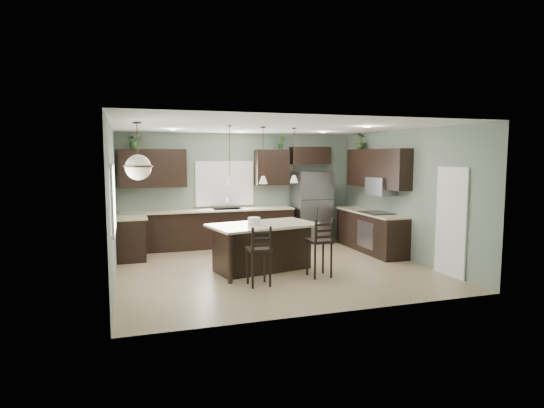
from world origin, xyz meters
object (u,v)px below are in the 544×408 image
Objects in this scene: refrigerator at (312,207)px; kitchen_island at (263,247)px; serving_dish at (254,221)px; bar_stool_right at (319,247)px; bar_stool_left at (259,256)px; plant_back_left at (135,141)px.

refrigerator reaches higher than kitchen_island.
refrigerator reaches higher than serving_dish.
refrigerator reaches higher than bar_stool_right.
kitchen_island is 0.57m from serving_dish.
kitchen_island is 1.14m from bar_stool_right.
refrigerator is 3.18m from kitchen_island.
bar_stool_left is at bearing -100.92° from serving_dish.
serving_dish is 0.63× the size of plant_back_left.
serving_dish is 1.05m from bar_stool_left.
serving_dish is at bearing -52.47° from plant_back_left.
bar_stool_right is at bearing -33.91° from serving_dish.
serving_dish reaches higher than bar_stool_left.
bar_stool_left reaches higher than kitchen_island.
bar_stool_left is 1.25m from bar_stool_right.
refrigerator is 4.16m from bar_stool_left.
refrigerator is 0.91× the size of kitchen_island.
refrigerator is at bearing 66.95° from bar_stool_right.
bar_stool_left is 4.61m from plant_back_left.
kitchen_island is 4.12m from plant_back_left.
kitchen_island is (-2.03, -2.41, -0.46)m from refrigerator.
serving_dish is at bearing 143.43° from bar_stool_right.
plant_back_left is (-2.29, 2.68, 2.13)m from kitchen_island.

